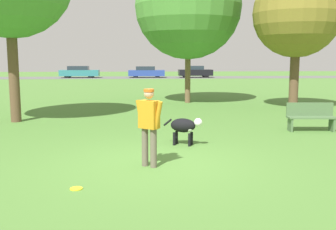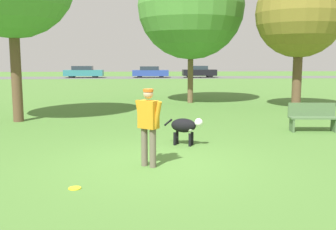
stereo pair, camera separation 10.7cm
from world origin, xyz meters
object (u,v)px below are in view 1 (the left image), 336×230
at_px(dog, 185,126).
at_px(parked_car_teal, 79,72).
at_px(park_bench, 311,116).
at_px(parked_car_blue, 146,72).
at_px(frisbee, 76,189).
at_px(tree_mid_center, 188,6).
at_px(parked_car_black, 195,72).
at_px(person, 149,122).
at_px(tree_near_right, 297,14).

xyz_separation_m(dog, parked_car_teal, (-7.86, 36.27, 0.19)).
distance_m(dog, park_bench, 4.32).
bearing_deg(park_bench, parked_car_blue, 101.06).
height_order(frisbee, tree_mid_center, tree_mid_center).
xyz_separation_m(dog, parked_car_black, (5.48, 35.92, 0.20)).
distance_m(person, parked_car_teal, 38.80).
distance_m(frisbee, parked_car_black, 39.87).
xyz_separation_m(tree_near_right, parked_car_teal, (-13.39, 29.41, -3.33)).
height_order(person, parked_car_blue, person).
bearing_deg(parked_car_teal, parked_car_blue, 0.58).
relative_size(person, tree_mid_center, 0.22).
xyz_separation_m(person, frisbee, (-1.25, -1.29, -0.90)).
xyz_separation_m(dog, tree_near_right, (5.53, 6.85, 3.52)).
bearing_deg(parked_car_teal, tree_near_right, -65.26).
relative_size(dog, parked_car_black, 0.25).
height_order(parked_car_blue, park_bench, parked_car_blue).
relative_size(tree_mid_center, parked_car_teal, 1.63).
bearing_deg(tree_near_right, parked_car_teal, 114.47).
xyz_separation_m(tree_mid_center, tree_near_right, (4.25, -2.75, -0.65)).
distance_m(dog, tree_mid_center, 10.55).
xyz_separation_m(person, dog, (0.94, 1.91, -0.43)).
xyz_separation_m(tree_near_right, parked_car_black, (-0.05, 29.06, -3.32)).
bearing_deg(frisbee, parked_car_black, 78.92).
bearing_deg(person, tree_mid_center, 117.51).
height_order(person, frisbee, person).
xyz_separation_m(parked_car_teal, parked_car_black, (13.34, -0.35, 0.01)).
distance_m(parked_car_teal, parked_car_blue, 7.69).
relative_size(person, park_bench, 1.09).
distance_m(frisbee, parked_car_teal, 39.88).
bearing_deg(parked_car_black, parked_car_teal, 178.65).
relative_size(person, parked_car_blue, 0.37).
distance_m(frisbee, park_bench, 7.87).
distance_m(person, park_bench, 6.10).
height_order(person, park_bench, person).
bearing_deg(parked_car_black, frisbee, -100.92).
height_order(dog, park_bench, park_bench).
bearing_deg(dog, frisbee, -100.47).
xyz_separation_m(parked_car_blue, parked_car_black, (5.65, -0.39, 0.04)).
bearing_deg(person, parked_car_black, 118.78).
bearing_deg(park_bench, frisbee, -137.46).
height_order(frisbee, parked_car_teal, parked_car_teal).
height_order(person, tree_mid_center, tree_mid_center).
xyz_separation_m(dog, tree_mid_center, (1.28, 9.61, 4.17)).
bearing_deg(tree_near_right, park_bench, -106.59).
distance_m(frisbee, parked_car_blue, 39.57).
height_order(person, parked_car_teal, person).
relative_size(dog, frisbee, 4.60).
xyz_separation_m(parked_car_black, park_bench, (-1.50, -34.25, -0.23)).
bearing_deg(frisbee, person, 46.02).
height_order(frisbee, park_bench, park_bench).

